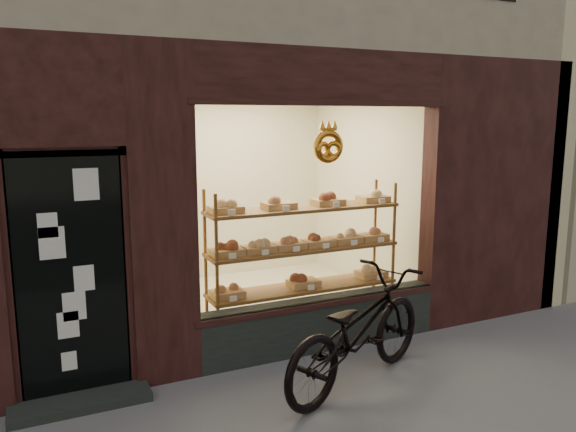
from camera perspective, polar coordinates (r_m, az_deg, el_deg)
display_shelf at (r=6.26m, az=1.60°, el=-4.39°), size 2.20×0.45×1.70m
bicycle at (r=5.26m, az=7.05°, el=-11.46°), size 2.09×1.40×1.04m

